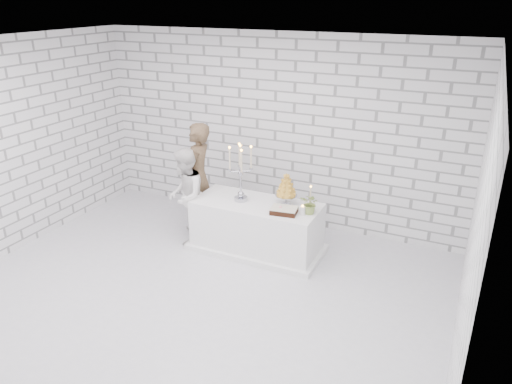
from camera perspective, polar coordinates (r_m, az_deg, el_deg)
The scene contains 15 objects.
ground at distance 6.32m, azimuth -7.05°, elevation -11.72°, with size 6.00×5.00×0.01m, color silver.
ceiling at distance 5.28m, azimuth -8.63°, elevation 16.42°, with size 6.00×5.00×0.01m, color white.
wall_back at distance 7.74m, azimuth 2.23°, elevation 7.14°, with size 6.00×0.01×3.00m, color white.
wall_front at distance 4.00m, azimuth -27.59°, elevation -10.87°, with size 6.00×0.01×3.00m, color white.
wall_left at distance 7.62m, azimuth -27.25°, elevation 4.41°, with size 0.01×5.00×3.00m, color white.
wall_right at distance 4.83m, azimuth 23.99°, elevation -4.48°, with size 0.01×5.00×3.00m, color white.
cake_table at distance 7.08m, azimuth 0.09°, elevation -4.06°, with size 1.80×0.80×0.75m, color white.
groom at distance 7.57m, azimuth -6.76°, elevation 1.62°, with size 0.63×0.41×1.73m, color #493624.
bride at distance 7.30m, azimuth -8.23°, elevation -0.48°, with size 0.70×0.55×1.45m, color white.
candelabra at distance 6.85m, azimuth -1.81°, elevation 2.22°, with size 0.34×0.34×0.84m, color #A4A5AE, non-canonical shape.
croquembouche at distance 6.79m, azimuth 3.54°, elevation 0.35°, with size 0.31×0.31×0.48m, color #AD791E, non-canonical shape.
chocolate_cake at distance 6.60m, azimuth 3.28°, elevation -2.17°, with size 0.35×0.25×0.08m, color black.
pillar_candle at distance 6.57m, azimuth 5.43°, elevation -2.15°, with size 0.08×0.08×0.12m, color white.
extra_taper at distance 6.72m, azimuth 6.34°, elevation -0.71°, with size 0.06×0.06×0.32m, color beige.
flowers at distance 6.58m, azimuth 6.37°, elevation -1.37°, with size 0.26×0.23×0.29m, color #547835.
Camera 1 is at (2.89, -4.39, 3.52)m, focal length 34.35 mm.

